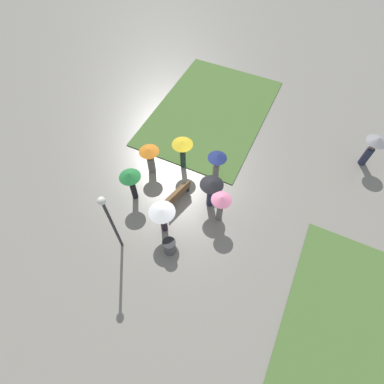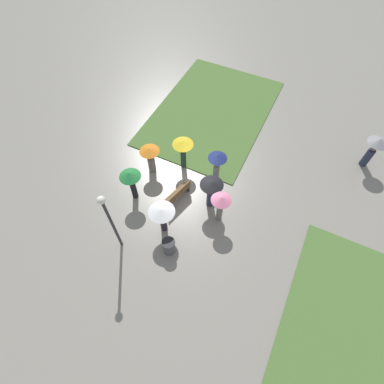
{
  "view_description": "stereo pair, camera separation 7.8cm",
  "coord_description": "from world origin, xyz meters",
  "px_view_note": "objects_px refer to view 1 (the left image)",
  "views": [
    {
      "loc": [
        7.85,
        3.43,
        12.85
      ],
      "look_at": [
        0.66,
        0.01,
        0.95
      ],
      "focal_mm": 28.0,
      "sensor_mm": 36.0,
      "label": 1
    },
    {
      "loc": [
        7.82,
        3.5,
        12.85
      ],
      "look_at": [
        0.66,
        0.01,
        0.95
      ],
      "focal_mm": 28.0,
      "sensor_mm": 36.0,
      "label": 2
    }
  ],
  "objects_px": {
    "crowd_person_pink": "(221,203)",
    "crowd_person_green": "(131,179)",
    "crowd_person_orange": "(150,156)",
    "crowd_person_yellow": "(183,148)",
    "crowd_person_black": "(211,189)",
    "trash_bin": "(169,246)",
    "crowd_person_navy": "(217,162)",
    "lamp_post": "(109,218)",
    "park_bench": "(177,195)",
    "lone_walker_mid_plaza": "(374,146)",
    "crowd_person_white": "(162,215)"
  },
  "relations": [
    {
      "from": "crowd_person_pink",
      "to": "crowd_person_green",
      "type": "distance_m",
      "value": 4.38
    },
    {
      "from": "crowd_person_orange",
      "to": "crowd_person_yellow",
      "type": "distance_m",
      "value": 1.74
    },
    {
      "from": "crowd_person_pink",
      "to": "crowd_person_black",
      "type": "bearing_deg",
      "value": 153.01
    },
    {
      "from": "trash_bin",
      "to": "crowd_person_green",
      "type": "distance_m",
      "value": 3.65
    },
    {
      "from": "trash_bin",
      "to": "crowd_person_pink",
      "type": "distance_m",
      "value": 3.01
    },
    {
      "from": "trash_bin",
      "to": "crowd_person_navy",
      "type": "xyz_separation_m",
      "value": [
        -4.66,
        0.26,
        0.92
      ]
    },
    {
      "from": "lamp_post",
      "to": "crowd_person_yellow",
      "type": "distance_m",
      "value": 5.54
    },
    {
      "from": "lamp_post",
      "to": "trash_bin",
      "type": "relative_size",
      "value": 4.59
    },
    {
      "from": "crowd_person_pink",
      "to": "crowd_person_yellow",
      "type": "relative_size",
      "value": 0.98
    },
    {
      "from": "lamp_post",
      "to": "park_bench",
      "type": "bearing_deg",
      "value": 160.03
    },
    {
      "from": "crowd_person_orange",
      "to": "lone_walker_mid_plaza",
      "type": "distance_m",
      "value": 11.54
    },
    {
      "from": "crowd_person_black",
      "to": "crowd_person_navy",
      "type": "height_order",
      "value": "crowd_person_navy"
    },
    {
      "from": "park_bench",
      "to": "crowd_person_orange",
      "type": "bearing_deg",
      "value": -103.07
    },
    {
      "from": "crowd_person_orange",
      "to": "lone_walker_mid_plaza",
      "type": "relative_size",
      "value": 0.87
    },
    {
      "from": "crowd_person_pink",
      "to": "crowd_person_yellow",
      "type": "bearing_deg",
      "value": 156.07
    },
    {
      "from": "crowd_person_green",
      "to": "trash_bin",
      "type": "bearing_deg",
      "value": 44.19
    },
    {
      "from": "crowd_person_green",
      "to": "crowd_person_orange",
      "type": "bearing_deg",
      "value": 168.34
    },
    {
      "from": "crowd_person_pink",
      "to": "crowd_person_orange",
      "type": "distance_m",
      "value": 4.57
    },
    {
      "from": "lamp_post",
      "to": "crowd_person_orange",
      "type": "height_order",
      "value": "lamp_post"
    },
    {
      "from": "crowd_person_black",
      "to": "crowd_person_pink",
      "type": "height_order",
      "value": "crowd_person_pink"
    },
    {
      "from": "park_bench",
      "to": "lamp_post",
      "type": "relative_size",
      "value": 0.43
    },
    {
      "from": "trash_bin",
      "to": "crowd_person_navy",
      "type": "height_order",
      "value": "crowd_person_navy"
    },
    {
      "from": "park_bench",
      "to": "lamp_post",
      "type": "distance_m",
      "value": 4.11
    },
    {
      "from": "lamp_post",
      "to": "crowd_person_yellow",
      "type": "xyz_separation_m",
      "value": [
        -5.4,
        0.47,
        -1.12
      ]
    },
    {
      "from": "crowd_person_yellow",
      "to": "lone_walker_mid_plaza",
      "type": "height_order",
      "value": "lone_walker_mid_plaza"
    },
    {
      "from": "crowd_person_yellow",
      "to": "crowd_person_navy",
      "type": "bearing_deg",
      "value": 92.44
    },
    {
      "from": "crowd_person_navy",
      "to": "lone_walker_mid_plaza",
      "type": "distance_m",
      "value": 8.21
    },
    {
      "from": "lamp_post",
      "to": "trash_bin",
      "type": "distance_m",
      "value": 3.11
    },
    {
      "from": "lamp_post",
      "to": "crowd_person_navy",
      "type": "bearing_deg",
      "value": 155.99
    },
    {
      "from": "trash_bin",
      "to": "lone_walker_mid_plaza",
      "type": "relative_size",
      "value": 0.44
    },
    {
      "from": "crowd_person_orange",
      "to": "crowd_person_yellow",
      "type": "height_order",
      "value": "crowd_person_yellow"
    },
    {
      "from": "trash_bin",
      "to": "crowd_person_navy",
      "type": "relative_size",
      "value": 0.45
    },
    {
      "from": "crowd_person_navy",
      "to": "park_bench",
      "type": "bearing_deg",
      "value": -147.79
    },
    {
      "from": "crowd_person_pink",
      "to": "lone_walker_mid_plaza",
      "type": "bearing_deg",
      "value": 60.75
    },
    {
      "from": "park_bench",
      "to": "crowd_person_white",
      "type": "relative_size",
      "value": 0.96
    },
    {
      "from": "crowd_person_yellow",
      "to": "lone_walker_mid_plaza",
      "type": "xyz_separation_m",
      "value": [
        -4.42,
        8.81,
        -0.09
      ]
    },
    {
      "from": "crowd_person_black",
      "to": "crowd_person_white",
      "type": "bearing_deg",
      "value": 67.0
    },
    {
      "from": "park_bench",
      "to": "crowd_person_green",
      "type": "distance_m",
      "value": 2.41
    },
    {
      "from": "park_bench",
      "to": "crowd_person_white",
      "type": "height_order",
      "value": "crowd_person_white"
    },
    {
      "from": "crowd_person_navy",
      "to": "lone_walker_mid_plaza",
      "type": "relative_size",
      "value": 0.97
    },
    {
      "from": "crowd_person_pink",
      "to": "crowd_person_orange",
      "type": "xyz_separation_m",
      "value": [
        -1.19,
        -4.4,
        -0.25
      ]
    },
    {
      "from": "crowd_person_black",
      "to": "crowd_person_orange",
      "type": "bearing_deg",
      "value": -0.51
    },
    {
      "from": "park_bench",
      "to": "crowd_person_yellow",
      "type": "relative_size",
      "value": 0.9
    },
    {
      "from": "trash_bin",
      "to": "crowd_person_pink",
      "type": "relative_size",
      "value": 0.46
    },
    {
      "from": "trash_bin",
      "to": "crowd_person_green",
      "type": "xyz_separation_m",
      "value": [
        -1.84,
        -2.97,
        1.07
      ]
    },
    {
      "from": "crowd_person_pink",
      "to": "lone_walker_mid_plaza",
      "type": "xyz_separation_m",
      "value": [
        -6.61,
        5.79,
        0.0
      ]
    },
    {
      "from": "crowd_person_black",
      "to": "crowd_person_green",
      "type": "relative_size",
      "value": 0.95
    },
    {
      "from": "crowd_person_orange",
      "to": "crowd_person_navy",
      "type": "bearing_deg",
      "value": 8.1
    },
    {
      "from": "crowd_person_orange",
      "to": "lone_walker_mid_plaza",
      "type": "xyz_separation_m",
      "value": [
        -5.41,
        10.19,
        0.25
      ]
    },
    {
      "from": "park_bench",
      "to": "crowd_person_black",
      "type": "relative_size",
      "value": 0.93
    }
  ]
}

